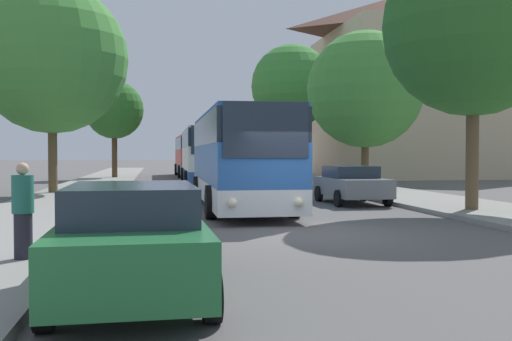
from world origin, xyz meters
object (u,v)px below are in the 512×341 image
at_px(bus_middle, 206,156).
at_px(tree_left_far, 52,58).
at_px(pedestrian_waiting_near, 23,211).
at_px(tree_left_near, 114,110).
at_px(tree_right_far, 474,26).
at_px(bus_rear, 193,155).
at_px(tree_right_mid, 292,86).
at_px(tree_right_near, 365,89).
at_px(parked_car_right_near, 351,184).
at_px(bus_front, 239,158).
at_px(parked_car_left_curb, 132,238).

distance_m(bus_middle, tree_left_far, 11.20).
bearing_deg(pedestrian_waiting_near, tree_left_near, -74.42).
relative_size(bus_middle, pedestrian_waiting_near, 6.47).
distance_m(pedestrian_waiting_near, tree_right_far, 14.82).
bearing_deg(tree_left_near, bus_rear, 35.14).
distance_m(pedestrian_waiting_near, tree_right_mid, 34.51).
bearing_deg(bus_middle, tree_right_mid, 46.76).
bearing_deg(tree_right_near, pedestrian_waiting_near, -123.56).
distance_m(bus_middle, parked_car_right_near, 14.10).
height_order(pedestrian_waiting_near, tree_left_far, tree_left_far).
xyz_separation_m(bus_front, tree_left_far, (-7.46, 7.51, 4.44)).
bearing_deg(tree_right_near, tree_right_far, -94.95).
xyz_separation_m(parked_car_right_near, tree_right_near, (3.63, 8.55, 4.55)).
bearing_deg(bus_rear, tree_left_far, -110.22).
distance_m(bus_middle, bus_rear, 14.13).
distance_m(bus_rear, parked_car_right_near, 27.82).
height_order(parked_car_left_curb, tree_left_near, tree_left_near).
height_order(parked_car_right_near, tree_left_far, tree_left_far).
relative_size(bus_front, bus_middle, 1.07).
relative_size(parked_car_right_near, tree_right_near, 0.50).
relative_size(parked_car_right_near, tree_left_near, 0.59).
bearing_deg(tree_left_far, pedestrian_waiting_near, -82.27).
xyz_separation_m(bus_middle, tree_left_near, (-5.89, 9.88, 3.31)).
bearing_deg(parked_car_left_curb, tree_right_far, 41.44).
distance_m(parked_car_left_curb, tree_left_near, 37.35).
bearing_deg(parked_car_right_near, bus_front, 14.89).
height_order(bus_middle, pedestrian_waiting_near, bus_middle).
xyz_separation_m(bus_middle, tree_right_mid, (6.88, 7.14, 5.00)).
height_order(bus_rear, parked_car_right_near, bus_rear).
bearing_deg(parked_car_left_curb, bus_middle, 82.06).
distance_m(bus_front, tree_left_far, 11.48).
xyz_separation_m(bus_rear, parked_car_left_curb, (-3.35, -41.26, -0.96)).
xyz_separation_m(bus_rear, tree_left_far, (-7.64, -21.18, 4.44)).
relative_size(tree_left_near, tree_left_far, 0.75).
distance_m(pedestrian_waiting_near, tree_left_far, 18.56).
bearing_deg(bus_rear, tree_right_near, -67.52).
relative_size(tree_right_near, tree_right_far, 0.96).
relative_size(bus_rear, tree_right_near, 1.34).
xyz_separation_m(bus_front, parked_car_right_near, (4.52, 1.24, -0.99)).
height_order(bus_front, bus_rear, bus_rear).
distance_m(parked_car_right_near, tree_right_near, 10.34).
xyz_separation_m(parked_car_left_curb, tree_right_near, (11.32, 22.35, 4.51)).
relative_size(bus_middle, tree_left_near, 1.48).
relative_size(bus_front, tree_right_far, 1.30).
distance_m(bus_rear, tree_right_near, 20.82).
height_order(tree_left_far, tree_right_far, tree_left_far).
xyz_separation_m(bus_middle, bus_rear, (0.14, 14.13, -0.03)).
distance_m(pedestrian_waiting_near, tree_right_near, 24.31).
bearing_deg(tree_right_far, tree_right_near, 85.05).
xyz_separation_m(bus_rear, tree_right_mid, (6.73, -6.99, 5.02)).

